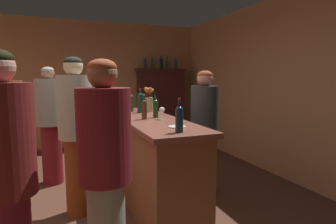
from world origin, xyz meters
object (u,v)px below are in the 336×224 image
(patron_near_entrance, at_px, (50,121))
(wine_glass_mid, at_px, (162,110))
(wine_bottle_riesling, at_px, (156,107))
(wine_bottle_syrah, at_px, (140,102))
(wine_bottle_merlot, at_px, (131,102))
(cheese_plate, at_px, (177,127))
(flower_arrangement, at_px, (149,101))
(bartender, at_px, (204,128))
(wine_bottle_rose, at_px, (179,118))
(display_bottle_center, at_px, (161,63))
(bar_counter, at_px, (150,161))
(patron_in_grey, at_px, (76,130))
(patron_by_cabinet, at_px, (5,180))
(display_bottle_left, at_px, (145,63))
(display_bottle_midright, at_px, (167,63))
(display_bottle_midleft, at_px, (153,62))
(wine_glass_front, at_px, (129,105))
(patron_in_navy, at_px, (9,130))
(display_cabinet, at_px, (161,104))
(wine_bottle_pinot, at_px, (144,108))
(display_bottle_right, at_px, (175,64))

(patron_near_entrance, bearing_deg, wine_glass_mid, -15.55)
(wine_bottle_riesling, distance_m, wine_glass_mid, 0.17)
(wine_bottle_syrah, relative_size, wine_bottle_riesling, 1.14)
(wine_bottle_merlot, relative_size, wine_glass_mid, 2.07)
(cheese_plate, bearing_deg, flower_arrangement, 84.62)
(wine_bottle_riesling, xyz_separation_m, bartender, (0.66, -0.01, -0.29))
(wine_bottle_rose, height_order, display_bottle_center, display_bottle_center)
(bar_counter, height_order, patron_in_grey, patron_in_grey)
(patron_by_cabinet, bearing_deg, wine_bottle_merlot, 5.86)
(display_bottle_left, xyz_separation_m, display_bottle_midright, (0.55, -0.00, -0.00))
(wine_bottle_merlot, xyz_separation_m, patron_in_grey, (-0.78, -0.62, -0.23))
(bar_counter, relative_size, wine_bottle_rose, 7.37)
(display_bottle_midleft, distance_m, patron_near_entrance, 3.09)
(wine_glass_front, bearing_deg, patron_near_entrance, 161.93)
(wine_glass_mid, xyz_separation_m, patron_in_navy, (-1.68, 0.86, -0.26))
(bar_counter, bearing_deg, patron_in_navy, 156.50)
(wine_bottle_riesling, height_order, bartender, bartender)
(patron_near_entrance, xyz_separation_m, bartender, (1.86, -1.18, -0.02))
(wine_glass_front, bearing_deg, bar_counter, -86.85)
(bartender, bearing_deg, display_cabinet, -106.60)
(display_cabinet, height_order, display_bottle_midright, display_bottle_midright)
(wine_bottle_pinot, distance_m, bartender, 0.88)
(wine_bottle_merlot, height_order, display_bottle_right, display_bottle_right)
(wine_bottle_riesling, height_order, flower_arrangement, flower_arrangement)
(wine_glass_front, xyz_separation_m, patron_in_grey, (-0.79, -0.75, -0.18))
(wine_bottle_rose, xyz_separation_m, patron_by_cabinet, (-1.29, -0.34, -0.26))
(display_bottle_midleft, bearing_deg, patron_in_grey, -122.42)
(wine_bottle_merlot, distance_m, wine_glass_mid, 0.86)
(bar_counter, height_order, cheese_plate, cheese_plate)
(display_cabinet, distance_m, patron_by_cabinet, 5.08)
(display_bottle_center, xyz_separation_m, patron_in_navy, (-2.89, -2.40, -0.98))
(wine_bottle_merlot, relative_size, display_bottle_midleft, 0.88)
(wine_bottle_merlot, xyz_separation_m, display_bottle_left, (0.96, 2.41, 0.68))
(display_bottle_midright, relative_size, bartender, 0.19)
(display_bottle_right, distance_m, patron_near_entrance, 3.52)
(cheese_plate, height_order, display_bottle_midleft, display_bottle_midleft)
(wine_bottle_riesling, relative_size, patron_in_grey, 0.16)
(wine_bottle_rose, distance_m, wine_bottle_pinot, 0.85)
(bar_counter, distance_m, display_bottle_midright, 3.67)
(display_bottle_right, bearing_deg, display_bottle_midright, -180.00)
(wine_glass_front, relative_size, cheese_plate, 0.73)
(wine_glass_mid, bearing_deg, flower_arrangement, 84.08)
(display_cabinet, relative_size, wine_bottle_merlot, 5.92)
(patron_in_navy, bearing_deg, display_bottle_midleft, 65.42)
(bar_counter, distance_m, wine_bottle_rose, 1.15)
(cheese_plate, height_order, display_bottle_right, display_bottle_right)
(display_cabinet, xyz_separation_m, wine_bottle_riesling, (-1.21, -3.10, 0.28))
(wine_glass_front, bearing_deg, wine_bottle_riesling, -81.38)
(display_bottle_midright, distance_m, display_bottle_right, 0.21)
(patron_near_entrance, distance_m, patron_in_grey, 1.14)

